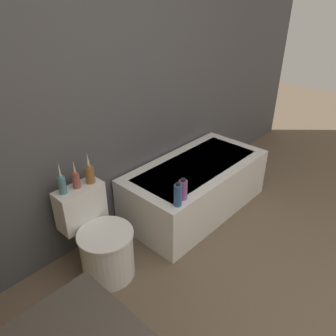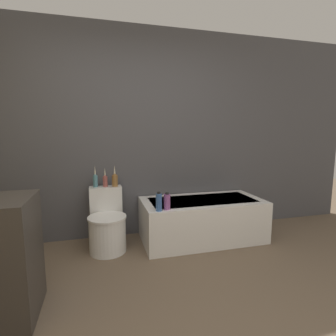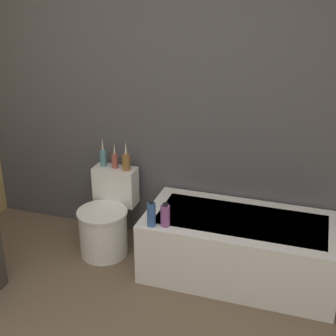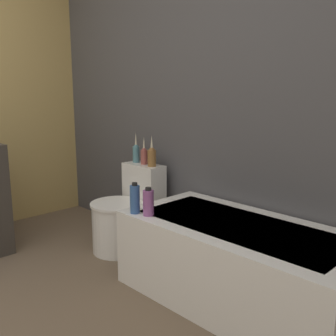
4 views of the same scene
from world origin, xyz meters
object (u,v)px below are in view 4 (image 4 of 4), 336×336
vase_silver (144,155)px  shampoo_bottle_tall (135,199)px  bathtub (239,263)px  vase_bronze (152,156)px  toilet (124,216)px  shampoo_bottle_short (148,202)px  vase_gold (136,152)px

vase_silver → shampoo_bottle_tall: 0.77m
bathtub → shampoo_bottle_tall: size_ratio=7.20×
vase_silver → bathtub: bearing=-11.8°
bathtub → vase_bronze: (-1.03, 0.22, 0.51)m
bathtub → shampoo_bottle_tall: 0.77m
toilet → shampoo_bottle_tall: bearing=-31.0°
toilet → shampoo_bottle_short: bearing=-24.6°
shampoo_bottle_tall → shampoo_bottle_short: bearing=17.8°
bathtub → vase_silver: size_ratio=6.48×
vase_silver → shampoo_bottle_tall: (0.53, -0.54, -0.16)m
vase_silver → shampoo_bottle_short: (0.63, -0.51, -0.17)m
vase_gold → vase_silver: (0.11, -0.01, -0.01)m
vase_bronze → shampoo_bottle_tall: vase_bronze is taller
vase_silver → vase_bronze: (0.11, -0.02, 0.01)m
vase_bronze → shampoo_bottle_short: 0.74m
bathtub → vase_gold: (-1.26, 0.25, 0.51)m
toilet → vase_bronze: vase_bronze is taller
vase_bronze → shampoo_bottle_tall: 0.69m
toilet → shampoo_bottle_tall: size_ratio=3.33×
vase_silver → shampoo_bottle_tall: vase_silver is taller
toilet → bathtub: bearing=-0.8°
bathtub → shampoo_bottle_short: size_ratio=7.97×
bathtub → shampoo_bottle_short: bearing=-152.4°
bathtub → vase_silver: (-1.14, 0.24, 0.50)m
vase_bronze → shampoo_bottle_tall: bearing=-51.7°
vase_gold → vase_silver: 0.11m
toilet → vase_bronze: size_ratio=2.69×
vase_silver → shampoo_bottle_short: 0.82m
vase_gold → shampoo_bottle_tall: 0.86m
bathtub → vase_gold: vase_gold is taller
vase_bronze → shampoo_bottle_short: size_ratio=1.37×
vase_bronze → toilet: bearing=-118.3°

